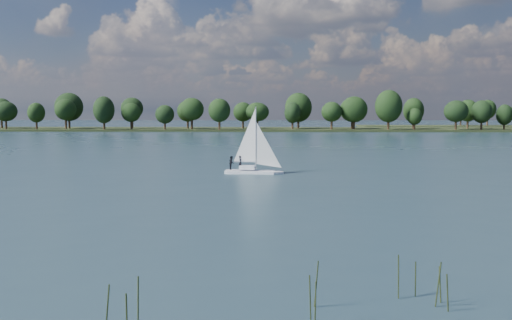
{
  "coord_description": "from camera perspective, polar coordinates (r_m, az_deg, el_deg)",
  "views": [
    {
      "loc": [
        7.43,
        -30.35,
        8.47
      ],
      "look_at": [
        5.06,
        37.68,
        2.5
      ],
      "focal_mm": 40.0,
      "sensor_mm": 36.0,
      "label": 1
    }
  ],
  "objects": [
    {
      "name": "sailboat",
      "position": [
        76.02,
        -0.57,
        0.59
      ],
      "size": [
        7.26,
        2.63,
        9.36
      ],
      "rotation": [
        0.0,
        0.0,
        -0.09
      ],
      "color": "white",
      "rests_on": "ground"
    },
    {
      "name": "treeline",
      "position": [
        238.72,
        0.2,
        4.9
      ],
      "size": [
        562.73,
        73.61,
        17.9
      ],
      "color": "black",
      "rests_on": "ground"
    },
    {
      "name": "ground",
      "position": [
        130.84,
        -1.26,
        1.3
      ],
      "size": [
        700.0,
        700.0,
        0.0
      ],
      "primitive_type": "plane",
      "color": "#233342",
      "rests_on": "ground"
    },
    {
      "name": "reeds",
      "position": [
        23.4,
        -19.21,
        -14.18
      ],
      "size": [
        61.22,
        12.92,
        2.06
      ],
      "color": "#283316",
      "rests_on": "ground"
    },
    {
      "name": "far_shore",
      "position": [
        242.62,
        0.24,
        3.01
      ],
      "size": [
        660.0,
        40.0,
        1.5
      ],
      "primitive_type": "cube",
      "color": "black",
      "rests_on": "ground"
    }
  ]
}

